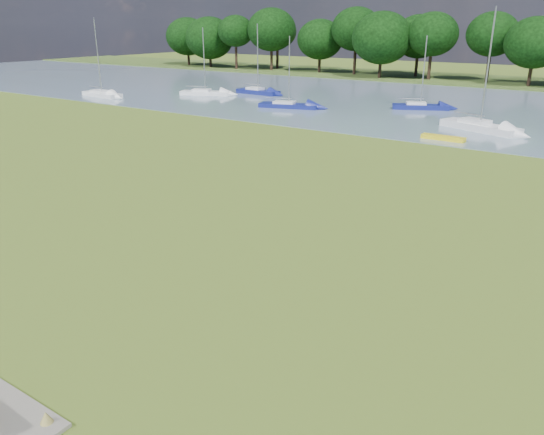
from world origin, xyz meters
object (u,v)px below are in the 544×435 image
Objects in this scene: sailboat_5 at (479,124)px; sailboat_9 at (420,105)px; kayak at (443,138)px; sailboat_7 at (288,104)px; sailboat_0 at (205,91)px; sailboat_6 at (101,93)px; sailboat_3 at (258,90)px.

sailboat_5 is 1.33× the size of sailboat_9.
sailboat_5 is (1.30, 5.77, 0.37)m from kayak.
kayak is at bearing -80.47° from sailboat_5.
kayak is 15.90m from sailboat_9.
kayak is 0.45× the size of sailboat_9.
sailboat_7 is (-20.47, 1.54, -0.14)m from sailboat_5.
sailboat_6 reaches higher than sailboat_0.
kayak is at bearing -89.06° from sailboat_9.
sailboat_3 is (-28.70, 14.92, 0.34)m from kayak.
kayak is 20.52m from sailboat_7.
sailboat_6 reaches higher than kayak.
sailboat_9 is at bearing 24.20° from sailboat_6.
kayak is at bearing -24.27° from sailboat_3.
sailboat_7 is 14.09m from sailboat_9.
sailboat_5 is at bearing 10.40° from sailboat_6.
sailboat_0 is at bearing -134.69° from sailboat_3.
sailboat_9 is (36.51, 12.29, -0.02)m from sailboat_6.
sailboat_0 is at bearing 163.38° from sailboat_9.
sailboat_5 is at bearing -20.07° from sailboat_7.
sailboat_3 is at bearing 153.41° from sailboat_9.
sailboat_6 is at bearing -135.63° from sailboat_3.
sailboat_0 is at bearing 152.33° from sailboat_7.
kayak is 43.51m from sailboat_6.
sailboat_3 is 0.93× the size of sailboat_6.
kayak is 32.35m from sailboat_3.
sailboat_7 is at bearing -162.08° from sailboat_5.
sailboat_9 is (21.75, -0.62, -0.05)m from sailboat_3.
sailboat_3 is 31.36m from sailboat_5.
sailboat_6 reaches higher than sailboat_9.
sailboat_5 reaches higher than kayak.
sailboat_0 is 14.88m from sailboat_7.
sailboat_6 is 24.86m from sailboat_7.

